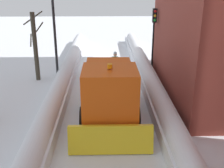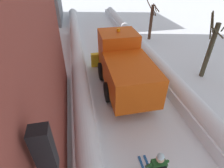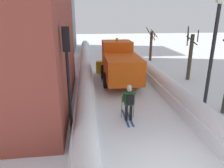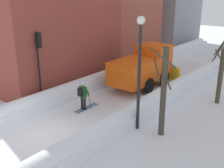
{
  "view_description": "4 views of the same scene",
  "coord_description": "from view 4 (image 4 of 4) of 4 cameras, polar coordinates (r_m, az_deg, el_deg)",
  "views": [
    {
      "loc": [
        0.08,
        21.34,
        6.19
      ],
      "look_at": [
        -0.28,
        7.57,
        1.04
      ],
      "focal_mm": 44.94,
      "sensor_mm": 36.0,
      "label": 1
    },
    {
      "loc": [
        -2.55,
        0.98,
        6.25
      ],
      "look_at": [
        -1.16,
        7.64,
        1.55
      ],
      "focal_mm": 28.34,
      "sensor_mm": 36.0,
      "label": 2
    },
    {
      "loc": [
        -2.47,
        -5.22,
        4.86
      ],
      "look_at": [
        -1.16,
        5.41,
        1.26
      ],
      "focal_mm": 33.45,
      "sensor_mm": 36.0,
      "label": 3
    },
    {
      "loc": [
        9.99,
        -7.11,
        6.69
      ],
      "look_at": [
        0.27,
        5.25,
        1.35
      ],
      "focal_mm": 43.83,
      "sensor_mm": 36.0,
      "label": 4
    }
  ],
  "objects": [
    {
      "name": "skier",
      "position": [
        16.08,
        -6.1,
        -2.06
      ],
      "size": [
        0.62,
        1.8,
        1.81
      ],
      "color": "black",
      "rests_on": "ground"
    },
    {
      "name": "building_brick_near",
      "position": [
        22.27,
        -15.58,
        16.17
      ],
      "size": [
        8.86,
        9.96,
        11.86
      ],
      "color": "brown",
      "rests_on": "ground"
    },
    {
      "name": "snowbank_left",
      "position": [
        22.14,
        1.74,
        2.46
      ],
      "size": [
        1.1,
        36.0,
        1.07
      ],
      "color": "white",
      "rests_on": "ground"
    },
    {
      "name": "traffic_light_pole",
      "position": [
        16.82,
        -14.94,
        5.85
      ],
      "size": [
        0.28,
        0.42,
        4.44
      ],
      "color": "black",
      "rests_on": "ground"
    },
    {
      "name": "bare_tree_near",
      "position": [
        12.99,
        10.67,
        -1.55
      ],
      "size": [
        1.38,
        1.12,
        4.37
      ],
      "color": "#3B362B",
      "rests_on": "ground"
    },
    {
      "name": "street_lamp",
      "position": [
        13.06,
        5.77,
        4.73
      ],
      "size": [
        0.4,
        0.4,
        5.65
      ],
      "color": "black",
      "rests_on": "ground"
    },
    {
      "name": "bare_tree_mid",
      "position": [
        17.97,
        21.7,
        1.97
      ],
      "size": [
        1.14,
        1.32,
        4.02
      ],
      "color": "#3D3827",
      "rests_on": "ground"
    },
    {
      "name": "ground_plane",
      "position": [
        20.92,
        7.48,
        -0.05
      ],
      "size": [
        80.0,
        80.0,
        0.0
      ],
      "primitive_type": "plane",
      "color": "white"
    },
    {
      "name": "snowbank_right",
      "position": [
        19.65,
        14.08,
        -0.29
      ],
      "size": [
        1.1,
        36.0,
        1.05
      ],
      "color": "white",
      "rests_on": "ground"
    },
    {
      "name": "plow_truck",
      "position": [
        20.11,
        6.63,
        3.62
      ],
      "size": [
        3.2,
        5.98,
        3.12
      ],
      "color": "#DB510F",
      "rests_on": "ground"
    }
  ]
}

